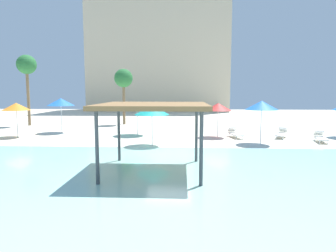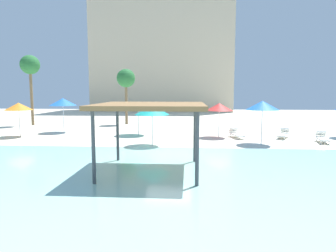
{
  "view_description": "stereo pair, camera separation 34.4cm",
  "coord_description": "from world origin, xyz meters",
  "px_view_note": "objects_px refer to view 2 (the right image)",
  "views": [
    {
      "loc": [
        0.75,
        -16.41,
        3.46
      ],
      "look_at": [
        -0.14,
        2.0,
        1.3
      ],
      "focal_mm": 31.98,
      "sensor_mm": 36.0,
      "label": 1
    },
    {
      "loc": [
        1.1,
        -16.39,
        3.46
      ],
      "look_at": [
        -0.14,
        2.0,
        1.3
      ],
      "focal_mm": 31.98,
      "sensor_mm": 36.0,
      "label": 2
    }
  ],
  "objects_px": {
    "shade_pavilion": "(151,108)",
    "lounge_chair_0": "(322,138)",
    "lounge_chair_1": "(283,134)",
    "lounge_chair_2": "(236,133)",
    "beach_umbrella_blue_0": "(63,102)",
    "beach_umbrella_blue_7": "(262,105)",
    "palm_tree_1": "(126,79)",
    "beach_umbrella_red_4": "(219,107)",
    "palm_tree_0": "(30,67)",
    "beach_umbrella_teal_3": "(138,106)",
    "beach_umbrella_orange_1": "(19,106)",
    "beach_umbrella_teal_5": "(152,110)"
  },
  "relations": [
    {
      "from": "shade_pavilion",
      "to": "lounge_chair_2",
      "type": "height_order",
      "value": "shade_pavilion"
    },
    {
      "from": "shade_pavilion",
      "to": "beach_umbrella_teal_3",
      "type": "distance_m",
      "value": 11.12
    },
    {
      "from": "beach_umbrella_teal_5",
      "to": "palm_tree_0",
      "type": "xyz_separation_m",
      "value": [
        -13.53,
        10.57,
        3.6
      ]
    },
    {
      "from": "beach_umbrella_blue_7",
      "to": "palm_tree_1",
      "type": "height_order",
      "value": "palm_tree_1"
    },
    {
      "from": "beach_umbrella_blue_7",
      "to": "lounge_chair_0",
      "type": "relative_size",
      "value": 1.43
    },
    {
      "from": "palm_tree_0",
      "to": "lounge_chair_2",
      "type": "bearing_deg",
      "value": -19.85
    },
    {
      "from": "palm_tree_0",
      "to": "beach_umbrella_red_4",
      "type": "bearing_deg",
      "value": -20.39
    },
    {
      "from": "shade_pavilion",
      "to": "beach_umbrella_blue_0",
      "type": "distance_m",
      "value": 14.94
    },
    {
      "from": "lounge_chair_2",
      "to": "beach_umbrella_orange_1",
      "type": "bearing_deg",
      "value": -99.76
    },
    {
      "from": "palm_tree_0",
      "to": "lounge_chair_1",
      "type": "bearing_deg",
      "value": -16.93
    },
    {
      "from": "lounge_chair_0",
      "to": "palm_tree_1",
      "type": "xyz_separation_m",
      "value": [
        -15.53,
        10.21,
        4.32
      ]
    },
    {
      "from": "shade_pavilion",
      "to": "lounge_chair_0",
      "type": "xyz_separation_m",
      "value": [
        10.66,
        8.18,
        -2.43
      ]
    },
    {
      "from": "beach_umbrella_orange_1",
      "to": "beach_umbrella_teal_5",
      "type": "relative_size",
      "value": 1.0
    },
    {
      "from": "beach_umbrella_orange_1",
      "to": "lounge_chair_0",
      "type": "bearing_deg",
      "value": -3.22
    },
    {
      "from": "beach_umbrella_orange_1",
      "to": "beach_umbrella_teal_3",
      "type": "bearing_deg",
      "value": 9.22
    },
    {
      "from": "beach_umbrella_teal_5",
      "to": "palm_tree_0",
      "type": "distance_m",
      "value": 17.54
    },
    {
      "from": "beach_umbrella_orange_1",
      "to": "beach_umbrella_teal_3",
      "type": "height_order",
      "value": "beach_umbrella_teal_3"
    },
    {
      "from": "beach_umbrella_red_4",
      "to": "lounge_chair_1",
      "type": "xyz_separation_m",
      "value": [
        4.71,
        -0.22,
        -1.94
      ]
    },
    {
      "from": "beach_umbrella_blue_7",
      "to": "palm_tree_0",
      "type": "relative_size",
      "value": 0.4
    },
    {
      "from": "lounge_chair_1",
      "to": "lounge_chair_2",
      "type": "distance_m",
      "value": 3.45
    },
    {
      "from": "beach_umbrella_blue_0",
      "to": "beach_umbrella_orange_1",
      "type": "height_order",
      "value": "beach_umbrella_blue_0"
    },
    {
      "from": "shade_pavilion",
      "to": "lounge_chair_2",
      "type": "relative_size",
      "value": 2.27
    },
    {
      "from": "lounge_chair_0",
      "to": "palm_tree_0",
      "type": "xyz_separation_m",
      "value": [
        -24.89,
        8.69,
        5.54
      ]
    },
    {
      "from": "shade_pavilion",
      "to": "lounge_chair_1",
      "type": "bearing_deg",
      "value": 49.06
    },
    {
      "from": "beach_umbrella_blue_7",
      "to": "lounge_chair_2",
      "type": "xyz_separation_m",
      "value": [
        -1.23,
        2.55,
        -2.2
      ]
    },
    {
      "from": "palm_tree_1",
      "to": "beach_umbrella_red_4",
      "type": "bearing_deg",
      "value": -43.29
    },
    {
      "from": "beach_umbrella_blue_0",
      "to": "palm_tree_1",
      "type": "relative_size",
      "value": 0.5
    },
    {
      "from": "beach_umbrella_blue_7",
      "to": "palm_tree_1",
      "type": "relative_size",
      "value": 0.49
    },
    {
      "from": "palm_tree_1",
      "to": "beach_umbrella_teal_5",
      "type": "bearing_deg",
      "value": -71.0
    },
    {
      "from": "beach_umbrella_teal_3",
      "to": "lounge_chair_2",
      "type": "bearing_deg",
      "value": -7.51
    },
    {
      "from": "beach_umbrella_red_4",
      "to": "palm_tree_1",
      "type": "distance_m",
      "value": 12.28
    },
    {
      "from": "shade_pavilion",
      "to": "lounge_chair_0",
      "type": "distance_m",
      "value": 13.65
    },
    {
      "from": "beach_umbrella_teal_3",
      "to": "palm_tree_0",
      "type": "relative_size",
      "value": 0.38
    },
    {
      "from": "beach_umbrella_blue_0",
      "to": "beach_umbrella_blue_7",
      "type": "distance_m",
      "value": 15.99
    },
    {
      "from": "beach_umbrella_orange_1",
      "to": "lounge_chair_2",
      "type": "relative_size",
      "value": 1.31
    },
    {
      "from": "beach_umbrella_teal_3",
      "to": "lounge_chair_1",
      "type": "relative_size",
      "value": 1.35
    },
    {
      "from": "beach_umbrella_blue_0",
      "to": "beach_umbrella_red_4",
      "type": "relative_size",
      "value": 1.12
    },
    {
      "from": "beach_umbrella_teal_3",
      "to": "palm_tree_0",
      "type": "distance_m",
      "value": 13.78
    },
    {
      "from": "beach_umbrella_orange_1",
      "to": "lounge_chair_2",
      "type": "bearing_deg",
      "value": 1.6
    },
    {
      "from": "lounge_chair_1",
      "to": "palm_tree_1",
      "type": "xyz_separation_m",
      "value": [
        -13.48,
        8.47,
        4.32
      ]
    },
    {
      "from": "beach_umbrella_blue_0",
      "to": "palm_tree_1",
      "type": "bearing_deg",
      "value": 57.76
    },
    {
      "from": "palm_tree_0",
      "to": "beach_umbrella_orange_1",
      "type": "bearing_deg",
      "value": -68.4
    },
    {
      "from": "lounge_chair_1",
      "to": "shade_pavilion",
      "type": "bearing_deg",
      "value": -13.81
    },
    {
      "from": "beach_umbrella_red_4",
      "to": "lounge_chair_0",
      "type": "height_order",
      "value": "beach_umbrella_red_4"
    },
    {
      "from": "palm_tree_1",
      "to": "lounge_chair_2",
      "type": "bearing_deg",
      "value": -40.36
    },
    {
      "from": "beach_umbrella_teal_5",
      "to": "palm_tree_1",
      "type": "xyz_separation_m",
      "value": [
        -4.16,
        12.09,
        2.38
      ]
    },
    {
      "from": "beach_umbrella_blue_0",
      "to": "palm_tree_0",
      "type": "height_order",
      "value": "palm_tree_0"
    },
    {
      "from": "beach_umbrella_red_4",
      "to": "palm_tree_1",
      "type": "xyz_separation_m",
      "value": [
        -8.77,
        8.26,
        2.38
      ]
    },
    {
      "from": "beach_umbrella_orange_1",
      "to": "shade_pavilion",
      "type": "bearing_deg",
      "value": -39.83
    },
    {
      "from": "beach_umbrella_red_4",
      "to": "beach_umbrella_teal_5",
      "type": "distance_m",
      "value": 5.99
    }
  ]
}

